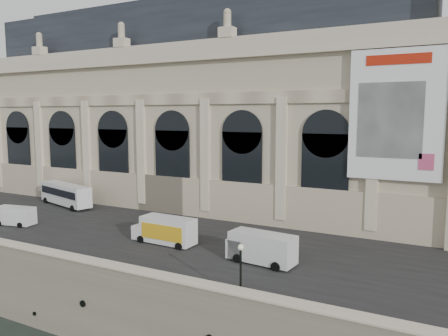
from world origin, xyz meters
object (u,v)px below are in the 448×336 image
at_px(van_c, 259,248).
at_px(box_truck, 165,230).
at_px(bus_left, 66,194).
at_px(lamp_right, 241,272).
at_px(van_b, 13,216).

bearing_deg(van_c, box_truck, 175.49).
height_order(van_c, box_truck, box_truck).
bearing_deg(box_truck, bus_left, 160.29).
relative_size(bus_left, box_truck, 1.59).
relative_size(bus_left, van_c, 1.75).
bearing_deg(lamp_right, van_c, 104.22).
xyz_separation_m(box_truck, lamp_right, (12.66, -8.62, 0.62)).
bearing_deg(lamp_right, box_truck, 145.75).
height_order(bus_left, lamp_right, lamp_right).
relative_size(van_b, van_c, 0.83).
bearing_deg(van_b, bus_left, 105.17).
bearing_deg(box_truck, lamp_right, -34.25).
bearing_deg(box_truck, van_b, -173.67).
xyz_separation_m(bus_left, van_b, (2.87, -10.58, -0.66)).
bearing_deg(van_c, bus_left, 164.88).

